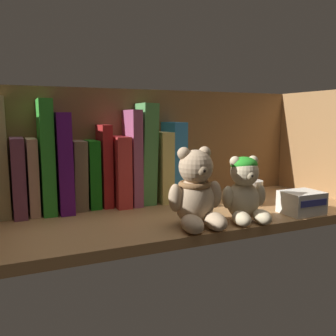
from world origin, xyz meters
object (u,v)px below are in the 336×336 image
Objects in this scene: book_4 at (45,156)px; book_6 at (78,174)px; book_10 at (130,157)px; teddy_bear_smaller at (245,190)px; book_7 at (91,173)px; book_9 at (117,170)px; book_13 at (171,161)px; teddy_bear_larger at (196,193)px; book_11 at (143,153)px; pillar_candle at (251,192)px; small_product_box at (302,202)px; book_2 at (18,176)px; book_12 at (157,166)px; book_3 at (32,175)px; book_5 at (61,162)px; book_1 at (2,157)px; book_8 at (103,165)px.

book_6 is (6.78, 0.00, -4.47)cm from book_4.
book_10 reaches higher than teddy_bear_smaller.
book_7 is at bearing 0.00° from book_6.
book_4 is 1.50× the size of book_9.
book_13 is 24.43cm from teddy_bear_larger.
book_7 is at bearing 180.00° from book_11.
teddy_bear_larger is at bearing -85.02° from book_11.
book_6 is 2.67× the size of pillar_candle.
book_7 reaches higher than small_product_box.
book_2 is at bearing 142.11° from teddy_bear_larger.
book_12 is at bearing 133.17° from small_product_box.
book_3 reaches higher than teddy_bear_larger.
book_11 reaches higher than book_7.
book_6 is 0.95× the size of book_9.
book_4 is at bearing 180.00° from book_6.
book_5 reaches higher than book_13.
book_9 is 32.37cm from pillar_candle.
book_11 is 1.23× the size of book_13.
book_3 reaches higher than small_product_box.
pillar_candle is at bearing -19.92° from book_6.
teddy_bear_larger is (24.63, -23.60, -5.72)cm from book_4.
book_11 is at bearing 117.45° from teddy_bear_smaller.
teddy_bear_larger is (-5.43, -23.60, -3.23)cm from book_13.
book_7 is (18.56, 0.00, -4.64)cm from book_1.
book_4 is at bearing 180.00° from book_9.
book_1 is 7.14cm from book_3.
book_6 is 40.74cm from pillar_candle.
book_10 is 1.30× the size of book_12.
book_5 reaches higher than small_product_box.
book_2 is at bearing 180.00° from book_7.
book_3 is at bearing 147.49° from teddy_bear_smaller.
book_8 is 13.57cm from book_12.
book_10 reaches higher than book_5.
book_5 is at bearing 180.00° from book_11.
book_10 is at bearing 0.00° from book_4.
book_12 is (26.32, 0.00, -3.64)cm from book_4.
book_12 is at bearing 0.00° from book_4.
book_4 is (2.88, 0.00, 4.08)cm from book_3.
book_1 is 1.11× the size of book_10.
book_6 is 1.88× the size of small_product_box.
book_12 is at bearing 0.00° from book_11.
pillar_candle is at bearing -17.09° from book_4.
book_13 is at bearing 101.90° from teddy_bear_smaller.
book_6 is 12.92cm from book_10.
book_10 is 2.71× the size of small_product_box.
book_4 is at bearing 180.00° from book_8.
book_4 is 34.58cm from teddy_bear_larger.
book_11 reaches higher than book_13.
book_6 is at bearing 160.08° from pillar_candle.
teddy_bear_smaller is (38.05, -24.25, -1.92)cm from book_3.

